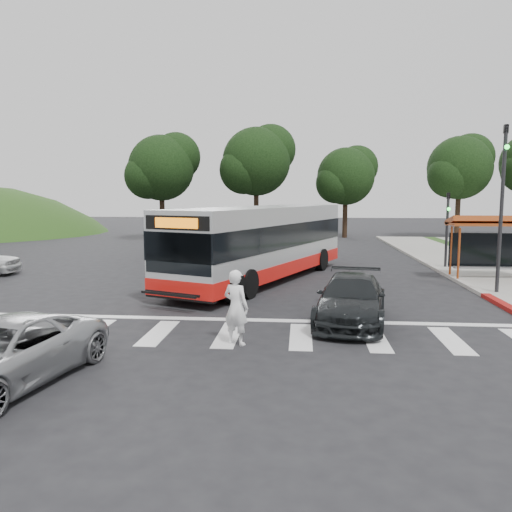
# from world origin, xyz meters

# --- Properties ---
(ground) EXTENTS (140.00, 140.00, 0.00)m
(ground) POSITION_xyz_m (0.00, 0.00, 0.00)
(ground) COLOR black
(ground) RESTS_ON ground
(sidewalk_east) EXTENTS (4.00, 40.00, 0.12)m
(sidewalk_east) POSITION_xyz_m (11.00, 8.00, 0.06)
(sidewalk_east) COLOR gray
(sidewalk_east) RESTS_ON ground
(curb_east) EXTENTS (0.30, 40.00, 0.15)m
(curb_east) POSITION_xyz_m (9.00, 8.00, 0.07)
(curb_east) COLOR #9E9991
(curb_east) RESTS_ON ground
(crosswalk_ladder) EXTENTS (18.00, 2.60, 0.01)m
(crosswalk_ladder) POSITION_xyz_m (0.00, -5.00, 0.01)
(crosswalk_ladder) COLOR silver
(crosswalk_ladder) RESTS_ON ground
(bus_shelter) EXTENTS (4.20, 1.60, 2.86)m
(bus_shelter) POSITION_xyz_m (10.80, 5.10, 2.35)
(bus_shelter) COLOR #A0431A
(bus_shelter) RESTS_ON sidewalk_east
(traffic_signal_ne_tall) EXTENTS (0.18, 0.37, 6.50)m
(traffic_signal_ne_tall) POSITION_xyz_m (9.60, 1.49, 3.88)
(traffic_signal_ne_tall) COLOR black
(traffic_signal_ne_tall) RESTS_ON ground
(traffic_signal_ne_short) EXTENTS (0.18, 0.37, 4.00)m
(traffic_signal_ne_short) POSITION_xyz_m (9.60, 8.49, 2.48)
(traffic_signal_ne_short) COLOR black
(traffic_signal_ne_short) RESTS_ON ground
(tree_ne_a) EXTENTS (6.16, 5.74, 9.30)m
(tree_ne_a) POSITION_xyz_m (16.08, 28.06, 6.39)
(tree_ne_a) COLOR black
(tree_ne_a) RESTS_ON parking_lot
(tree_north_a) EXTENTS (6.60, 6.15, 10.17)m
(tree_north_a) POSITION_xyz_m (-1.92, 26.07, 6.92)
(tree_north_a) COLOR black
(tree_north_a) RESTS_ON ground
(tree_north_b) EXTENTS (5.72, 5.33, 8.43)m
(tree_north_b) POSITION_xyz_m (6.07, 28.06, 5.66)
(tree_north_b) COLOR black
(tree_north_b) RESTS_ON ground
(tree_north_c) EXTENTS (6.16, 5.74, 9.30)m
(tree_north_c) POSITION_xyz_m (-9.92, 24.06, 6.29)
(tree_north_c) COLOR black
(tree_north_c) RESTS_ON ground
(transit_bus) EXTENTS (7.48, 13.06, 3.35)m
(transit_bus) POSITION_xyz_m (0.27, 4.03, 1.67)
(transit_bus) COLOR #A6A9AB
(transit_bus) RESTS_ON ground
(pedestrian) EXTENTS (0.85, 0.75, 1.96)m
(pedestrian) POSITION_xyz_m (0.32, -5.85, 0.98)
(pedestrian) COLOR white
(pedestrian) RESTS_ON ground
(dark_sedan) EXTENTS (2.75, 5.16, 1.42)m
(dark_sedan) POSITION_xyz_m (3.53, -3.24, 0.71)
(dark_sedan) COLOR black
(dark_sedan) RESTS_ON ground
(silver_suv_south) EXTENTS (3.06, 5.15, 1.34)m
(silver_suv_south) POSITION_xyz_m (-4.04, -9.09, 0.67)
(silver_suv_south) COLOR #9B9DA0
(silver_suv_south) RESTS_ON ground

